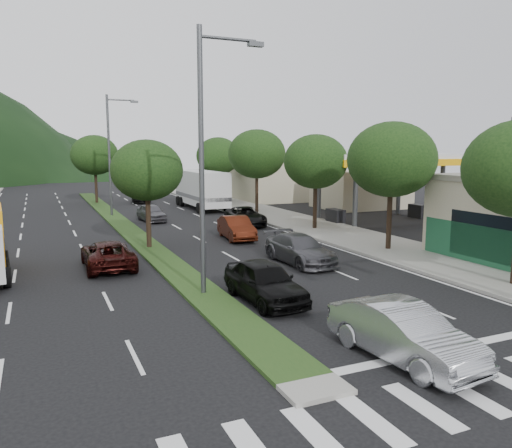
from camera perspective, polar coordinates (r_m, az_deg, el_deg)
name	(u,v)px	position (r m, az deg, el deg)	size (l,w,h in m)	color
ground	(306,383)	(12.69, 5.70, -17.63)	(160.00, 160.00, 0.00)	black
sidewalk_right	(288,219)	(39.72, 3.67, 0.53)	(5.00, 90.00, 0.15)	gray
median	(121,224)	(38.70, -15.13, 0.02)	(1.60, 56.00, 0.12)	#1C3D16
crosswalk	(354,424)	(11.20, 11.12, -21.52)	(19.00, 2.20, 0.01)	silver
gas_canopy	(380,162)	(40.32, 14.03, 6.94)	(12.20, 8.20, 5.25)	silver
bldg_right_far	(267,175)	(59.55, 1.23, 5.65)	(10.00, 16.00, 5.20)	beige
tree_r_b	(392,160)	(28.13, 15.23, 7.11)	(4.80, 4.80, 6.94)	black
tree_r_c	(316,162)	(34.73, 6.84, 7.08)	(4.40, 4.40, 6.48)	black
tree_r_d	(257,154)	(43.62, 0.09, 7.99)	(5.00, 5.00, 7.17)	black
tree_r_e	(218,156)	(52.92, -4.34, 7.75)	(4.60, 4.60, 6.71)	black
tree_med_near	(147,170)	(28.48, -12.37, 6.00)	(4.00, 4.00, 6.02)	black
tree_med_far	(95,155)	(54.18, -17.96, 7.50)	(4.80, 4.80, 6.94)	black
streetlight_near	(207,149)	(18.82, -5.67, 8.48)	(2.60, 0.25, 10.00)	#47494C
streetlight_mid	(112,149)	(43.28, -16.18, 8.19)	(2.60, 0.25, 10.00)	#47494C
sedan_silver	(403,333)	(14.12, 16.49, -11.84)	(1.60, 4.59, 1.51)	#A7A9AF
suv_maroon	(108,254)	(24.68, -16.58, -3.35)	(2.19, 4.75, 1.32)	black
car_queue_a	(265,281)	(18.53, 1.01, -6.57)	(1.79, 4.45, 1.52)	black
car_queue_b	(300,249)	(24.75, 5.03, -2.88)	(1.97, 4.84, 1.41)	#47464B
car_queue_c	(236,228)	(31.28, -2.26, -0.44)	(1.51, 4.34, 1.43)	#4A190C
car_queue_d	(246,216)	(36.87, -1.21, 0.89)	(2.27, 4.93, 1.37)	black
car_queue_e	(151,213)	(39.89, -11.88, 1.27)	(1.59, 3.95, 1.35)	#535257
car_queue_f	(141,197)	(54.28, -13.02, 3.08)	(1.80, 4.43, 1.29)	black
motorhome	(202,189)	(47.70, -6.24, 4.04)	(2.97, 9.28, 3.55)	silver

